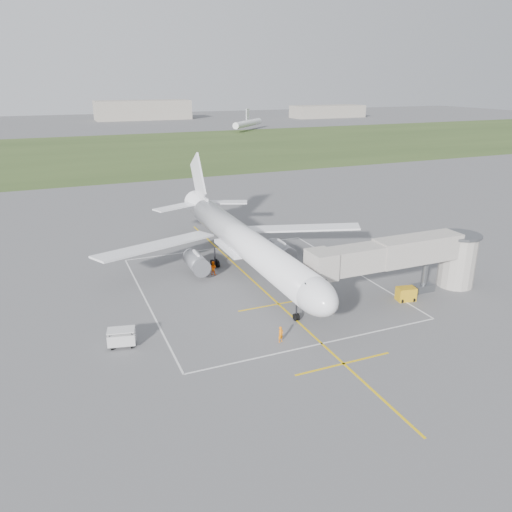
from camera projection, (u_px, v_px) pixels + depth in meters
name	position (u px, v px, depth m)	size (l,w,h in m)	color
ground	(246.00, 275.00, 66.56)	(700.00, 700.00, 0.00)	#515254
grass_strip	(112.00, 152.00, 179.46)	(700.00, 120.00, 0.02)	#33481F
apron_markings	(264.00, 291.00, 61.50)	(28.20, 60.00, 0.01)	#E3B30D
airliner	(244.00, 242.00, 65.74)	(38.93, 46.75, 13.52)	white
jet_bridge	(412.00, 257.00, 59.01)	(23.40, 5.00, 7.20)	gray
gpu_unit	(406.00, 294.00, 58.62)	(2.36, 1.86, 1.60)	gold
baggage_cart	(122.00, 338.00, 48.42)	(2.88, 2.09, 1.81)	silver
ramp_worker_nose	(281.00, 334.00, 49.26)	(0.60, 0.40, 1.66)	orange
ramp_worker_wing	(213.00, 268.00, 66.32)	(0.91, 0.71, 1.88)	#FD6208
distant_hangars	(51.00, 115.00, 289.23)	(345.00, 49.00, 12.00)	gray
distant_aircraft	(81.00, 131.00, 214.76)	(183.26, 50.47, 8.85)	white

